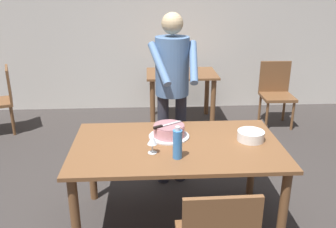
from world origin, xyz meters
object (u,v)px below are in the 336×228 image
(main_dining_table, at_px, (177,155))
(person_cutting_cake, at_px, (172,82))
(background_table, at_px, (181,84))
(background_chair_0, at_px, (276,91))
(background_chair_1, at_px, (1,98))
(plate_stack, at_px, (251,136))
(wine_glass_near, at_px, (152,141))
(cake_on_platter, at_px, (169,131))
(water_bottle, at_px, (178,144))
(cake_knife, at_px, (162,126))

(main_dining_table, bearing_deg, person_cutting_cake, 89.16)
(background_table, height_order, background_chair_0, background_chair_0)
(background_chair_0, relative_size, background_chair_1, 1.00)
(plate_stack, height_order, person_cutting_cake, person_cutting_cake)
(wine_glass_near, bearing_deg, plate_stack, 13.08)
(cake_on_platter, xyz_separation_m, water_bottle, (0.04, -0.38, 0.06))
(cake_on_platter, relative_size, background_table, 0.34)
(main_dining_table, height_order, water_bottle, water_bottle)
(background_chair_0, bearing_deg, background_chair_1, -178.58)
(main_dining_table, relative_size, background_chair_0, 1.86)
(plate_stack, height_order, background_chair_0, background_chair_0)
(person_cutting_cake, relative_size, background_chair_1, 1.91)
(cake_on_platter, xyz_separation_m, background_chair_1, (-2.17, 2.00, -0.31))
(cake_knife, xyz_separation_m, wine_glass_near, (-0.08, -0.25, -0.01))
(wine_glass_near, relative_size, background_chair_1, 0.16)
(water_bottle, bearing_deg, cake_knife, 106.28)
(main_dining_table, height_order, person_cutting_cake, person_cutting_cake)
(plate_stack, bearing_deg, water_bottle, -155.92)
(cake_knife, xyz_separation_m, background_chair_1, (-2.11, 2.04, -0.37))
(water_bottle, height_order, background_chair_1, water_bottle)
(wine_glass_near, bearing_deg, water_bottle, -26.56)
(background_table, xyz_separation_m, background_chair_1, (-2.48, -0.27, -0.09))
(plate_stack, relative_size, person_cutting_cake, 0.13)
(cake_on_platter, distance_m, person_cutting_cake, 0.62)
(cake_on_platter, bearing_deg, plate_stack, -8.72)
(background_table, relative_size, background_chair_1, 1.11)
(cake_knife, height_order, wine_glass_near, wine_glass_near)
(cake_knife, bearing_deg, main_dining_table, -43.10)
(wine_glass_near, height_order, background_chair_1, background_chair_1)
(wine_glass_near, bearing_deg, main_dining_table, 36.15)
(background_table, bearing_deg, person_cutting_cake, -98.30)
(plate_stack, distance_m, person_cutting_cake, 0.93)
(wine_glass_near, relative_size, water_bottle, 0.58)
(cake_on_platter, distance_m, plate_stack, 0.67)
(background_chair_0, bearing_deg, background_table, 172.79)
(main_dining_table, bearing_deg, background_chair_1, 135.96)
(background_table, xyz_separation_m, background_chair_0, (1.35, -0.17, -0.09))
(main_dining_table, distance_m, background_table, 2.43)
(person_cutting_cake, relative_size, background_table, 1.72)
(water_bottle, bearing_deg, background_table, 84.09)
(plate_stack, xyz_separation_m, background_table, (-0.35, 2.37, -0.21))
(cake_knife, xyz_separation_m, background_chair_0, (1.73, 2.14, -0.37))
(cake_on_platter, relative_size, cake_knife, 1.42)
(main_dining_table, bearing_deg, wine_glass_near, -143.85)
(main_dining_table, distance_m, plate_stack, 0.63)
(wine_glass_near, distance_m, background_table, 2.61)
(background_chair_0, bearing_deg, cake_on_platter, -128.45)
(main_dining_table, height_order, wine_glass_near, wine_glass_near)
(wine_glass_near, bearing_deg, cake_knife, 71.74)
(wine_glass_near, relative_size, background_chair_0, 0.16)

